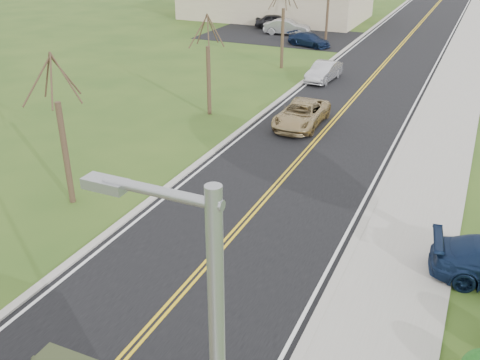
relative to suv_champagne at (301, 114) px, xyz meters
The scene contains 13 objects.
road 17.71m from the suv_champagne, 85.25° to the left, with size 8.00×120.00×0.01m, color black.
curb_right 18.51m from the suv_champagne, 72.34° to the left, with size 0.30×120.00×0.12m, color #9E998E.
sidewalk_right 19.12m from the suv_champagne, 67.33° to the left, with size 3.20×120.00×0.10m, color #9E998E.
curb_left 17.85m from the suv_champagne, 98.66° to the left, with size 0.30×120.00×0.10m, color #9E998E.
bare_tree_a 13.69m from the suv_champagne, 114.12° to the right, with size 1.93×2.26×6.08m.
bare_tree_b 5.84m from the suv_champagne, behind, with size 1.83×2.14×5.73m.
bare_tree_c 13.05m from the suv_champagne, 115.46° to the left, with size 2.04×2.39×6.42m.
bare_tree_d 24.35m from the suv_champagne, 103.19° to the left, with size 1.88×2.20×5.91m.
suv_champagne is the anchor object (origin of this frame).
sedan_silver 9.55m from the suv_champagne, 99.25° to the left, with size 1.40×4.02×1.32m, color #ADACB1.
lot_car_dark 29.45m from the suv_champagne, 113.86° to the left, with size 1.75×4.34×1.48m, color black.
lot_car_silver 26.21m from the suv_champagne, 111.83° to the left, with size 1.58×4.53×1.49m, color #A1A1A5.
lot_car_navy 20.93m from the suv_champagne, 106.78° to the left, with size 1.66×4.08×1.18m, color #0E1933.
Camera 1 is at (7.14, -4.55, 10.29)m, focal length 40.00 mm.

